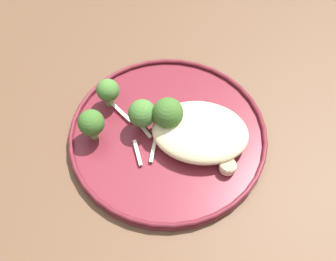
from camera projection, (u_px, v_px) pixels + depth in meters
The scene contains 18 objects.
wooden_dining_table at pixel (193, 163), 0.70m from camera, with size 1.40×1.00×0.74m.
dinner_plate at pixel (168, 135), 0.63m from camera, with size 0.29×0.29×0.02m.
noodle_bed at pixel (200, 132), 0.61m from camera, with size 0.14×0.11×0.04m.
seared_scallop_rear_pale at pixel (208, 127), 0.62m from camera, with size 0.03×0.03×0.01m.
seared_scallop_large_seared at pixel (194, 122), 0.63m from camera, with size 0.03×0.03×0.01m.
seared_scallop_tiny_bay at pixel (228, 166), 0.59m from camera, with size 0.02×0.02×0.01m.
seared_scallop_on_noodles at pixel (238, 134), 0.61m from camera, with size 0.02×0.02×0.02m.
seared_scallop_left_edge at pixel (209, 115), 0.64m from camera, with size 0.03×0.03×0.01m.
seared_scallop_right_edge at pixel (208, 144), 0.61m from camera, with size 0.02×0.02×0.01m.
seared_scallop_center_golden at pixel (174, 140), 0.61m from camera, with size 0.03×0.03×0.02m.
broccoli_floret_front_edge at pixel (108, 91), 0.63m from camera, with size 0.03×0.03×0.05m.
broccoli_floret_near_rim at pixel (91, 123), 0.60m from camera, with size 0.04×0.04×0.05m.
broccoli_floret_left_leaning at pixel (142, 115), 0.61m from camera, with size 0.04×0.04×0.05m.
broccoli_floret_small_sprig at pixel (168, 115), 0.60m from camera, with size 0.04×0.04×0.06m.
onion_sliver_long_sliver at pixel (122, 113), 0.64m from camera, with size 0.04×0.01×0.00m, color silver.
onion_sliver_short_strip at pixel (140, 126), 0.63m from camera, with size 0.06×0.01×0.00m, color silver.
onion_sliver_curled_piece at pixel (138, 153), 0.61m from camera, with size 0.04×0.01×0.00m, color silver.
onion_sliver_pale_crescent at pixel (154, 148), 0.61m from camera, with size 0.05×0.01×0.00m, color silver.
Camera 1 is at (-0.01, 0.35, 1.28)m, focal length 45.85 mm.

